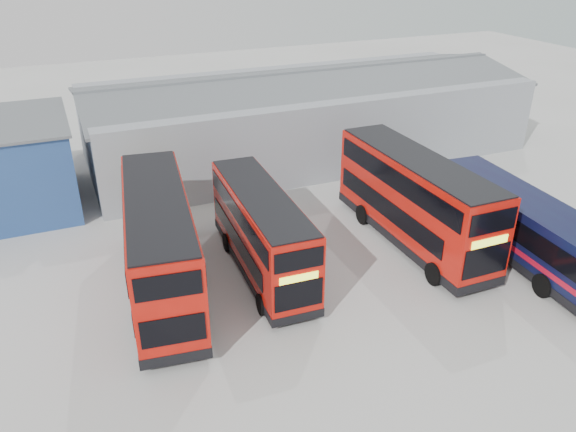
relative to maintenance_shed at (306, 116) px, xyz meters
The scene contains 6 objects.
ground_plane 21.70m from the maintenance_shed, 111.80° to the right, with size 120.00×120.00×0.00m, color #A4A49F.
maintenance_shed is the anchor object (origin of this frame).
double_decker_left 19.29m from the maintenance_shed, 133.60° to the right, with size 4.02×11.08×4.59m.
double_decker_centre 16.60m from the maintenance_shed, 121.76° to the right, with size 2.77×9.48×3.97m.
double_decker_right 14.55m from the maintenance_shed, 93.01° to the right, with size 2.87×10.92×4.60m.
single_decker_blue 18.13m from the maintenance_shed, 79.70° to the right, with size 3.54×11.60×3.10m.
Camera 1 is at (-8.51, -15.26, 14.16)m, focal length 35.00 mm.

